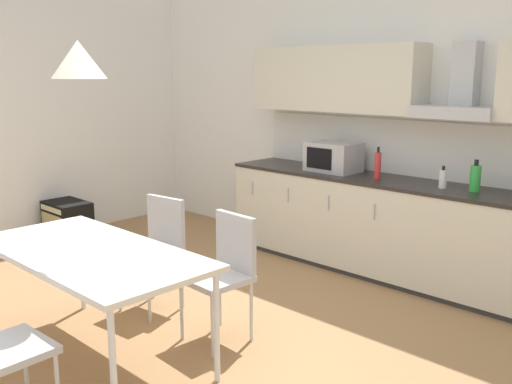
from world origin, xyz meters
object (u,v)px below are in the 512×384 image
Objects in this scene: chair_far_left at (157,242)px; pendant_lamp at (78,59)px; bottle_green at (475,178)px; dining_table at (91,257)px; bottle_white at (443,179)px; microwave at (333,157)px; bottle_red at (378,165)px; chair_far_right at (225,264)px; guitar_amp at (68,221)px.

pendant_lamp is (0.39, -0.79, 1.36)m from chair_far_left.
bottle_green is 2.57m from chair_far_left.
bottle_green is 2.99m from dining_table.
bottle_white is 2.85m from dining_table.
pendant_lamp reaches higher than chair_far_left.
bottle_red reaches higher than microwave.
bottle_white is at bearing 68.59° from dining_table.
microwave is 0.29× the size of dining_table.
chair_far_left is at bearing -98.61° from microwave.
bottle_red is 2.68m from dining_table.
bottle_white is at bearing -1.84° from microwave.
chair_far_right is (-0.90, -1.89, -0.46)m from bottle_green.
chair_far_left is 2.25m from guitar_amp.
chair_far_left is at bearing 116.02° from pendant_lamp.
pendant_lamp reaches higher than chair_far_right.
guitar_amp is (-2.58, 1.19, -0.47)m from dining_table.
bottle_green is at bearing 48.58° from chair_far_left.
chair_far_left reaches higher than guitar_amp.
bottle_red is 0.33× the size of chair_far_right.
microwave is at bearing 92.17° from dining_table.
bottle_white is at bearing -169.50° from bottle_green.
bottle_green reaches higher than bottle_white.
bottle_red is 2.81m from pendant_lamp.
chair_far_left is (-0.80, -1.84, -0.48)m from bottle_red.
chair_far_left is at bearing -127.58° from bottle_white.
chair_far_left is at bearing -179.97° from chair_far_right.
bottle_red is 3.41m from guitar_amp.
dining_table is 1.93× the size of chair_far_left.
pendant_lamp is at bearing -115.77° from chair_far_right.
bottle_red is at bearing 66.42° from chair_far_left.
guitar_amp is 1.63× the size of pendant_lamp.
bottle_red is 0.33× the size of chair_far_left.
microwave is 0.55× the size of chair_far_right.
dining_table is 1.20m from pendant_lamp.
chair_far_left is at bearing 116.02° from dining_table.
bottle_red is (0.52, -0.04, -0.02)m from microwave.
bottle_green reaches higher than chair_far_left.
guitar_amp is (-2.47, -1.48, -0.81)m from microwave.
bottle_green is at bearing 10.50° from bottle_white.
bottle_green is at bearing 64.45° from dining_table.
bottle_green is at bearing 0.39° from microwave.
chair_far_left is (-1.42, -1.85, -0.43)m from bottle_white.
bottle_green is 0.29× the size of chair_far_left.
guitar_amp is (-3.86, -1.49, -0.78)m from bottle_green.
microwave reaches higher than dining_table.
bottle_red reaches higher than bottle_white.
chair_far_right is at bearing -75.60° from microwave.
guitar_amp is at bearing 155.16° from pendant_lamp.
bottle_green is at bearing 64.53° from chair_far_right.
chair_far_right is (0.48, -1.88, -0.50)m from microwave.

